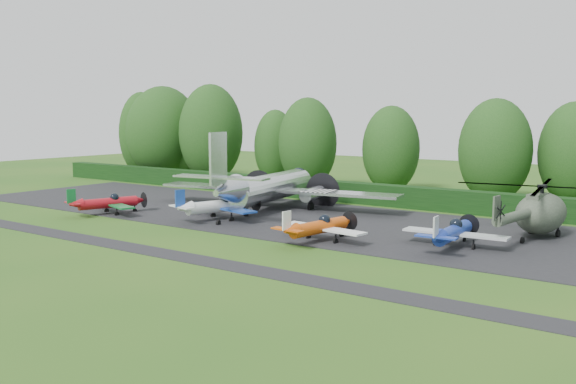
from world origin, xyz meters
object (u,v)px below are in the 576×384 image
Objects in this scene: helicopter at (541,209)px; light_plane_blue at (453,232)px; transport_plane at (268,187)px; light_plane_orange at (319,227)px; light_plane_red at (109,203)px; light_plane_white at (219,206)px.

light_plane_blue is at bearing -122.77° from helicopter.
transport_plane is 3.27× the size of light_plane_blue.
transport_plane is at bearing 133.76° from light_plane_orange.
light_plane_red is 35.00m from helicopter.
light_plane_white is at bearing -79.74° from transport_plane.
light_plane_red is at bearing -123.62° from transport_plane.
light_plane_orange is at bearing -28.34° from transport_plane.
light_plane_white is (-0.01, -6.59, -0.93)m from transport_plane.
transport_plane reaches higher than light_plane_blue.
helicopter is at bearing 3.47° from light_plane_white.
light_plane_orange is (11.62, -2.72, -0.12)m from light_plane_white.
transport_plane is 6.65m from light_plane_white.
light_plane_white reaches higher than light_plane_blue.
transport_plane is 14.91m from light_plane_orange.
light_plane_red is 10.31m from light_plane_white.
light_plane_orange is (21.32, 0.76, 0.02)m from light_plane_red.
helicopter is at bearing 1.13° from light_plane_red.
light_plane_orange is 0.51× the size of helicopter.
light_plane_red is 0.88× the size of light_plane_white.
light_plane_red is at bearing 174.52° from light_plane_orange.
light_plane_blue is (19.83, -6.03, -1.01)m from transport_plane.
helicopter is (23.43, 7.76, 0.83)m from light_plane_white.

